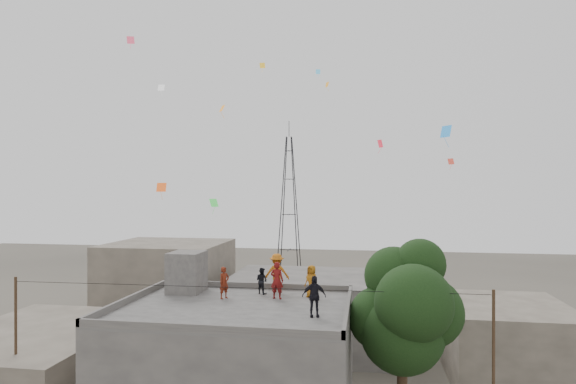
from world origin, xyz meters
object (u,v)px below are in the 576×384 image
Objects in this scene: stair_head_box at (187,272)px; transmission_tower at (289,207)px; tree at (406,310)px; person_dark_adult at (314,296)px; person_red_adult at (277,280)px.

stair_head_box is 0.10× the size of transmission_tower.
stair_head_box is 10.80m from tree.
person_dark_adult is (-3.76, -1.71, 0.82)m from tree.
stair_head_box is 1.15× the size of person_red_adult.
person_dark_adult is at bearing -155.55° from tree.
person_red_adult is at bearing -81.73° from transmission_tower.
transmission_tower is at bearing 91.23° from stair_head_box.
transmission_tower is 38.67m from person_red_adult.
transmission_tower is at bearing -71.55° from person_red_adult.
stair_head_box reaches higher than person_dark_adult.
tree is at bearing 178.55° from person_red_adult.
person_red_adult is (-5.81, 1.20, 0.87)m from tree.
tree is at bearing 11.34° from person_dark_adult.
person_red_adult is at bearing 168.37° from tree.
person_dark_adult is (7.61, -41.11, -2.14)m from transmission_tower.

